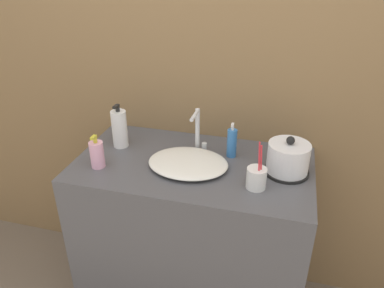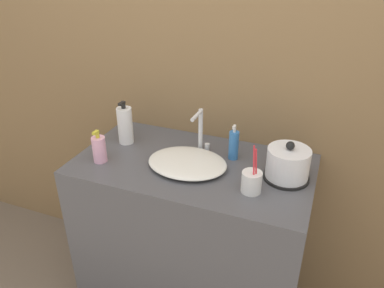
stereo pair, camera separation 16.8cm
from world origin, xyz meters
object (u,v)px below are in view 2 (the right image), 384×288
at_px(toothbrush_cup, 252,182).
at_px(lotion_bottle, 99,149).
at_px(faucet, 201,129).
at_px(electric_kettle, 288,165).
at_px(shampoo_bottle, 125,125).
at_px(mouthwash_bottle, 234,145).

distance_m(toothbrush_cup, lotion_bottle, 0.71).
height_order(faucet, lotion_bottle, faucet).
height_order(faucet, electric_kettle, faucet).
xyz_separation_m(toothbrush_cup, lotion_bottle, (-0.71, -0.02, 0.02)).
distance_m(toothbrush_cup, shampoo_bottle, 0.72).
bearing_deg(electric_kettle, lotion_bottle, -168.51).
xyz_separation_m(electric_kettle, mouthwash_bottle, (-0.26, 0.08, 0.01)).
height_order(lotion_bottle, mouthwash_bottle, mouthwash_bottle).
bearing_deg(shampoo_bottle, electric_kettle, -2.97).
relative_size(faucet, shampoo_bottle, 0.96).
relative_size(faucet, lotion_bottle, 1.35).
bearing_deg(toothbrush_cup, lotion_bottle, -178.55).
relative_size(electric_kettle, shampoo_bottle, 0.88).
distance_m(faucet, mouthwash_bottle, 0.17).
relative_size(lotion_bottle, mouthwash_bottle, 0.92).
distance_m(lotion_bottle, mouthwash_bottle, 0.62).
bearing_deg(mouthwash_bottle, shampoo_bottle, -175.74).
bearing_deg(lotion_bottle, shampoo_bottle, 85.73).
height_order(faucet, toothbrush_cup, toothbrush_cup).
xyz_separation_m(electric_kettle, shampoo_bottle, (-0.81, 0.04, 0.03)).
distance_m(electric_kettle, shampoo_bottle, 0.81).
bearing_deg(lotion_bottle, faucet, 33.21).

